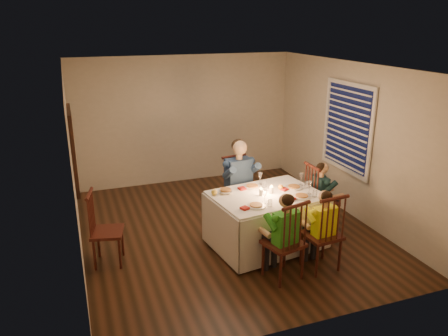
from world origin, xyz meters
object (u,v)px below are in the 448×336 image
object	(u,v)px
dining_table	(266,209)
serving_bowl	(226,192)
chair_end	(319,229)
adult	(239,221)
chair_adult	(239,221)
child_green	(282,277)
child_yellow	(319,267)
child_teal	(319,229)
chair_extra	(110,262)
chair_near_left	(282,277)
chair_near_right	(319,267)

from	to	relation	value
dining_table	serving_bowl	size ratio (longest dim) A/B	8.67
chair_end	adult	xyz separation A→B (m)	(-1.12, 0.71, 0.00)
chair_adult	child_green	world-z (taller)	child_green
child_yellow	serving_bowl	distance (m)	1.69
child_green	child_teal	xyz separation A→B (m)	(1.20, 1.05, 0.00)
chair_extra	child_green	bearing A→B (deg)	-105.52
child_yellow	child_teal	bearing A→B (deg)	-126.71
chair_extra	child_yellow	world-z (taller)	child_yellow
chair_extra	child_teal	distance (m)	3.32
child_green	child_teal	world-z (taller)	child_green
serving_bowl	chair_adult	bearing A→B (deg)	53.54
chair_adult	serving_bowl	distance (m)	1.17
chair_adult	chair_extra	xyz separation A→B (m)	(-2.20, -0.61, 0.00)
adult	chair_end	bearing A→B (deg)	-39.01
chair_near_left	child_teal	size ratio (longest dim) A/B	0.98
adult	child_teal	xyz separation A→B (m)	(1.12, -0.71, 0.00)
chair_end	chair_extra	size ratio (longest dim) A/B	1.05
chair_near_right	chair_extra	distance (m)	2.92
chair_extra	serving_bowl	size ratio (longest dim) A/B	5.39
child_green	child_teal	distance (m)	1.59
chair_near_left	chair_extra	world-z (taller)	chair_near_left
chair_adult	chair_near_left	xyz separation A→B (m)	(-0.08, -1.76, 0.00)
chair_end	chair_adult	bearing A→B (deg)	57.44
chair_adult	child_teal	size ratio (longest dim) A/B	0.98
chair_near_right	child_yellow	world-z (taller)	child_yellow
dining_table	adult	distance (m)	1.07
chair_adult	chair_near_right	distance (m)	1.80
dining_table	chair_near_left	xyz separation A→B (m)	(-0.16, -0.87, -0.59)
dining_table	serving_bowl	bearing A→B (deg)	148.21
chair_near_right	child_teal	size ratio (longest dim) A/B	0.98
chair_extra	child_green	size ratio (longest dim) A/B	0.90
dining_table	adult	world-z (taller)	dining_table
child_teal	serving_bowl	xyz separation A→B (m)	(-1.59, 0.07, 0.85)
child_yellow	child_teal	world-z (taller)	child_yellow
chair_near_left	child_yellow	xyz separation A→B (m)	(0.59, 0.03, 0.00)
child_green	serving_bowl	distance (m)	1.46
dining_table	child_teal	xyz separation A→B (m)	(1.04, 0.18, -0.59)
dining_table	child_yellow	bearing A→B (deg)	-71.23
chair_adult	chair_end	bearing A→B (deg)	-39.01
chair_near_left	child_yellow	distance (m)	0.59
dining_table	chair_end	xyz separation A→B (m)	(1.04, 0.18, -0.59)
adult	child_green	xyz separation A→B (m)	(-0.08, -1.76, 0.00)
dining_table	chair_extra	world-z (taller)	dining_table
child_green	serving_bowl	size ratio (longest dim) A/B	6.01
child_teal	chair_adult	bearing A→B (deg)	57.44
child_green	chair_near_left	bearing A→B (deg)	180.00
chair_extra	child_yellow	distance (m)	2.92
chair_near_left	child_teal	world-z (taller)	child_teal
chair_near_right	chair_end	size ratio (longest dim) A/B	1.00
child_teal	serving_bowl	distance (m)	1.81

